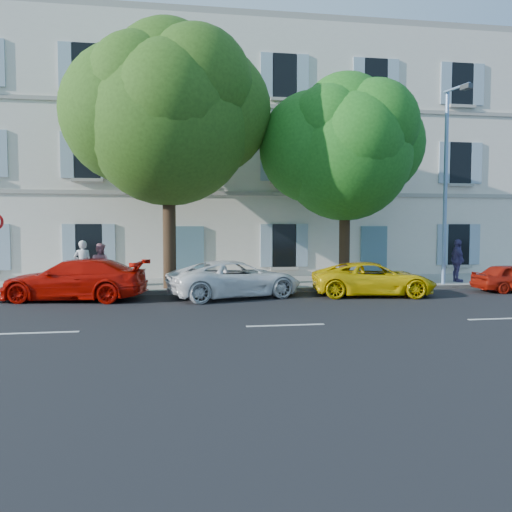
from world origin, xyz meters
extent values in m
plane|color=black|center=(0.00, 0.00, 0.00)|extent=(90.00, 90.00, 0.00)
cube|color=#A09E96|center=(0.00, 4.45, 0.07)|extent=(36.00, 4.50, 0.15)
cube|color=#9E998E|center=(0.00, 2.28, 0.08)|extent=(36.00, 0.16, 0.16)
cube|color=silver|center=(0.00, 10.20, 6.00)|extent=(28.00, 7.00, 12.00)
imported|color=#BB0D05|center=(-6.16, 1.30, 0.70)|extent=(5.09, 2.75, 1.40)
imported|color=white|center=(-0.71, 1.12, 0.65)|extent=(5.11, 3.40, 1.30)
imported|color=yellow|center=(4.25, 0.83, 0.61)|extent=(4.60, 2.60, 1.21)
cylinder|color=#3A2819|center=(-3.02, 2.97, 2.10)|extent=(0.49, 0.49, 3.90)
ellipsoid|color=#36681A|center=(-3.02, 2.97, 6.39)|extent=(6.24, 6.24, 6.86)
cylinder|color=#3A2819|center=(3.89, 2.99, 1.76)|extent=(0.43, 0.43, 3.23)
ellipsoid|color=#277D20|center=(3.89, 2.99, 5.34)|extent=(5.24, 5.24, 5.76)
cylinder|color=#7293BF|center=(7.96, 2.60, 3.98)|extent=(0.15, 0.15, 7.67)
cylinder|color=#7293BF|center=(7.96, 1.93, 7.82)|extent=(0.37, 1.33, 0.10)
cube|color=#383A3D|center=(7.96, 1.26, 7.67)|extent=(0.32, 0.47, 0.17)
imported|color=silver|center=(-6.29, 3.50, 1.06)|extent=(0.67, 0.44, 1.82)
imported|color=#C17C8B|center=(-5.69, 3.78, 0.99)|extent=(1.01, 0.93, 1.69)
imported|color=#4E447D|center=(8.96, 3.27, 1.05)|extent=(0.56, 1.10, 1.81)
camera|label=1|loc=(-2.61, -16.19, 2.51)|focal=35.00mm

